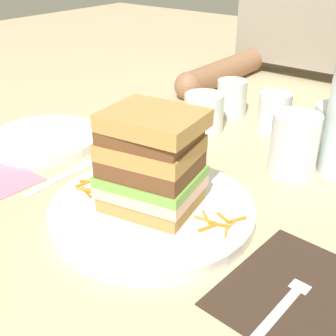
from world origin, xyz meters
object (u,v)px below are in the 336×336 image
at_px(juice_glass, 294,146).
at_px(napkin_pink, 3,179).
at_px(empty_tumbler_0, 204,112).
at_px(sandwich, 153,160).
at_px(empty_tumbler_2, 232,98).
at_px(empty_tumbler_3, 336,127).
at_px(side_plate, 45,139).
at_px(knife, 73,170).
at_px(main_plate, 154,209).
at_px(empty_tumbler_1, 276,112).
at_px(napkin_dark, 296,291).
at_px(fork, 286,300).

xyz_separation_m(juice_glass, napkin_pink, (-0.33, -0.29, -0.04)).
bearing_deg(empty_tumbler_0, sandwich, -68.01).
height_order(sandwich, empty_tumbler_2, sandwich).
relative_size(empty_tumbler_0, empty_tumbler_3, 0.96).
relative_size(empty_tumbler_2, napkin_pink, 0.72).
bearing_deg(empty_tumbler_2, sandwich, -73.28).
relative_size(sandwich, empty_tumbler_0, 1.83).
xyz_separation_m(empty_tumbler_0, empty_tumbler_2, (-0.00, 0.10, 0.00)).
bearing_deg(side_plate, knife, -18.02).
relative_size(main_plate, sandwich, 2.00).
height_order(empty_tumbler_1, side_plate, empty_tumbler_1).
bearing_deg(sandwich, napkin_dark, -4.66).
bearing_deg(sandwich, fork, -10.78).
bearing_deg(empty_tumbler_1, napkin_pink, -118.67).
bearing_deg(empty_tumbler_3, side_plate, -143.31).
xyz_separation_m(napkin_dark, empty_tumbler_2, (-0.32, 0.40, 0.03)).
height_order(main_plate, napkin_pink, main_plate).
height_order(empty_tumbler_0, napkin_pink, empty_tumbler_0).
height_order(knife, empty_tumbler_1, empty_tumbler_1).
height_order(napkin_dark, empty_tumbler_2, empty_tumbler_2).
relative_size(empty_tumbler_1, napkin_pink, 0.73).
xyz_separation_m(main_plate, empty_tumbler_0, (-0.11, 0.28, 0.03)).
height_order(juice_glass, empty_tumbler_2, juice_glass).
bearing_deg(juice_glass, empty_tumbler_3, 82.91).
distance_m(sandwich, fork, 0.22).
height_order(knife, empty_tumbler_2, empty_tumbler_2).
relative_size(sandwich, juice_glass, 1.40).
distance_m(empty_tumbler_1, empty_tumbler_3, 0.11).
bearing_deg(napkin_pink, side_plate, 115.72).
height_order(empty_tumbler_3, napkin_pink, empty_tumbler_3).
height_order(napkin_dark, empty_tumbler_3, empty_tumbler_3).
height_order(main_plate, empty_tumbler_0, empty_tumbler_0).
bearing_deg(napkin_dark, sandwich, 175.34).
bearing_deg(main_plate, empty_tumbler_2, 106.60).
xyz_separation_m(empty_tumbler_1, empty_tumbler_3, (0.11, -0.00, 0.00)).
bearing_deg(side_plate, fork, -10.47).
bearing_deg(empty_tumbler_0, fork, -44.99).
xyz_separation_m(juice_glass, empty_tumbler_3, (0.02, 0.14, -0.01)).
xyz_separation_m(empty_tumbler_2, napkin_pink, (-0.13, -0.45, -0.03)).
bearing_deg(main_plate, side_plate, 169.74).
distance_m(main_plate, empty_tumbler_0, 0.30).
xyz_separation_m(empty_tumbler_2, empty_tumbler_3, (0.22, -0.02, 0.00)).
relative_size(napkin_dark, juice_glass, 1.77).
relative_size(knife, side_plate, 1.02).
height_order(empty_tumbler_1, napkin_pink, empty_tumbler_1).
relative_size(knife, empty_tumbler_2, 2.78).
xyz_separation_m(napkin_dark, empty_tumbler_0, (-0.32, 0.30, 0.03)).
relative_size(knife, juice_glass, 2.09).
xyz_separation_m(side_plate, napkin_pink, (0.06, -0.12, -0.01)).
bearing_deg(juice_glass, napkin_pink, -138.46).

